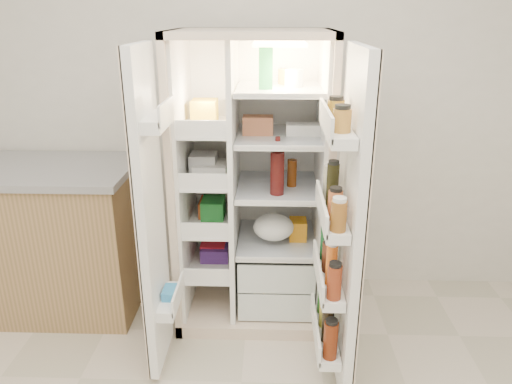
{
  "coord_description": "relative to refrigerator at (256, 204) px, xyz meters",
  "views": [
    {
      "loc": [
        0.15,
        -1.22,
        1.89
      ],
      "look_at": [
        0.07,
        1.25,
        0.97
      ],
      "focal_mm": 34.0,
      "sensor_mm": 36.0,
      "label": 1
    }
  ],
  "objects": [
    {
      "name": "refrigerator",
      "position": [
        0.0,
        0.0,
        0.0
      ],
      "size": [
        0.92,
        0.7,
        1.8
      ],
      "color": "beige",
      "rests_on": "floor"
    },
    {
      "name": "kitchen_counter",
      "position": [
        -1.45,
        -0.03,
        -0.25
      ],
      "size": [
        1.36,
        0.72,
        0.99
      ],
      "color": "#A67E53",
      "rests_on": "floor"
    },
    {
      "name": "wall_back",
      "position": [
        -0.05,
        0.35,
        0.61
      ],
      "size": [
        4.0,
        0.02,
        2.7
      ],
      "primitive_type": "cube",
      "color": "silver",
      "rests_on": "floor"
    },
    {
      "name": "fridge_door",
      "position": [
        0.46,
        -0.69,
        0.13
      ],
      "size": [
        0.17,
        0.58,
        1.72
      ],
      "color": "white",
      "rests_on": "floor"
    },
    {
      "name": "freezer_door",
      "position": [
        -0.52,
        -0.6,
        0.15
      ],
      "size": [
        0.15,
        0.4,
        1.72
      ],
      "color": "white",
      "rests_on": "floor"
    }
  ]
}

